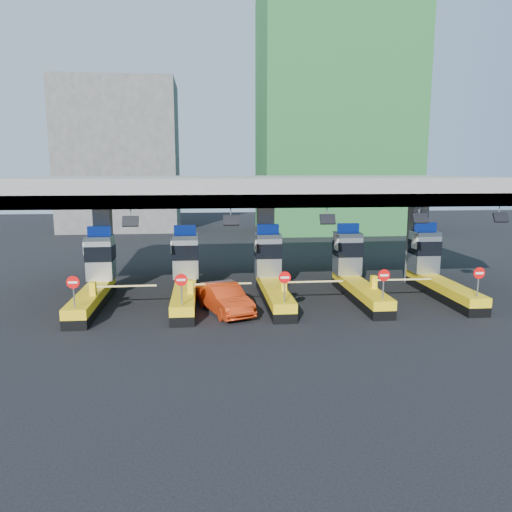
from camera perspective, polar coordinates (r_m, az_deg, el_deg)
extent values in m
plane|color=black|center=(29.31, 1.80, -4.85)|extent=(120.00, 120.00, 0.00)
cube|color=slate|center=(31.35, 1.11, 7.68)|extent=(28.00, 12.00, 1.50)
cube|color=#4C4C49|center=(25.73, 2.69, 6.31)|extent=(28.00, 0.60, 0.70)
cube|color=slate|center=(32.02, -16.97, 1.01)|extent=(1.00, 1.00, 5.50)
cube|color=slate|center=(31.67, 1.09, 1.34)|extent=(1.00, 1.00, 5.50)
cube|color=slate|center=(34.36, 17.88, 1.54)|extent=(1.00, 1.00, 5.50)
cylinder|color=slate|center=(25.73, -14.13, 4.69)|extent=(0.06, 0.06, 0.50)
cube|color=black|center=(25.57, -14.16, 3.87)|extent=(0.80, 0.38, 0.54)
cylinder|color=slate|center=(25.51, -2.90, 4.93)|extent=(0.06, 0.06, 0.50)
cube|color=black|center=(25.35, -2.87, 4.10)|extent=(0.80, 0.38, 0.54)
cylinder|color=slate|center=(26.26, 8.10, 4.98)|extent=(0.06, 0.06, 0.50)
cube|color=black|center=(26.10, 8.18, 4.18)|extent=(0.80, 0.38, 0.54)
cylinder|color=slate|center=(27.90, 18.14, 4.88)|extent=(0.06, 0.06, 0.50)
cube|color=black|center=(27.75, 18.27, 4.12)|extent=(0.80, 0.38, 0.54)
cylinder|color=slate|center=(30.02, 26.03, 4.69)|extent=(0.06, 0.06, 0.50)
cube|color=black|center=(29.88, 26.18, 3.98)|extent=(0.80, 0.38, 0.54)
cube|color=black|center=(28.68, -18.21, -5.16)|extent=(1.20, 8.00, 0.50)
cube|color=#E5B70C|center=(28.56, -18.26, -4.19)|extent=(1.20, 8.00, 0.50)
cube|color=#9EA3A8|center=(30.93, -17.34, -0.16)|extent=(1.50, 1.50, 2.60)
cube|color=black|center=(30.86, -17.37, 0.39)|extent=(1.56, 1.56, 0.90)
cube|color=#0C2DBF|center=(30.71, -17.49, 2.75)|extent=(1.30, 0.35, 0.55)
cube|color=white|center=(30.70, -18.98, 1.01)|extent=(0.06, 0.70, 0.90)
cylinder|color=slate|center=(24.94, -20.09, -4.17)|extent=(0.07, 0.07, 1.30)
cylinder|color=red|center=(24.78, -20.19, -2.84)|extent=(0.60, 0.04, 0.60)
cube|color=white|center=(24.76, -20.20, -2.85)|extent=(0.42, 0.02, 0.10)
cube|color=#E5B70C|center=(27.21, -18.13, -3.57)|extent=(0.30, 0.35, 0.70)
cube|color=white|center=(26.88, -14.70, -3.34)|extent=(3.20, 0.08, 0.08)
cube|color=black|center=(28.04, -8.13, -5.09)|extent=(1.20, 8.00, 0.50)
cube|color=#E5B70C|center=(27.92, -8.16, -4.10)|extent=(1.20, 8.00, 0.50)
cube|color=#9EA3A8|center=(30.34, -8.04, 0.01)|extent=(1.50, 1.50, 2.60)
cube|color=black|center=(30.27, -8.06, 0.56)|extent=(1.56, 1.56, 0.90)
cube|color=#0C2DBF|center=(30.11, -8.12, 2.97)|extent=(1.30, 0.35, 0.55)
cube|color=white|center=(29.97, -9.62, 1.20)|extent=(0.06, 0.70, 0.90)
cylinder|color=slate|center=(24.21, -8.51, -4.08)|extent=(0.07, 0.07, 1.30)
cylinder|color=red|center=(24.04, -8.55, -2.71)|extent=(0.60, 0.04, 0.60)
cube|color=white|center=(24.02, -8.55, -2.72)|extent=(0.42, 0.02, 0.10)
cube|color=#E5B70C|center=(26.60, -7.53, -3.46)|extent=(0.30, 0.35, 0.70)
cube|color=white|center=(26.58, -3.97, -3.18)|extent=(3.20, 0.08, 0.08)
cube|color=black|center=(28.29, 2.08, -4.87)|extent=(1.20, 8.00, 0.50)
cube|color=#E5B70C|center=(28.16, 2.08, -3.88)|extent=(1.20, 8.00, 0.50)
cube|color=#9EA3A8|center=(30.57, 1.36, 0.18)|extent=(1.50, 1.50, 2.60)
cube|color=black|center=(30.50, 1.37, 0.73)|extent=(1.56, 1.56, 0.90)
cube|color=#0C2DBF|center=(30.34, 1.37, 3.12)|extent=(1.30, 0.35, 0.55)
cube|color=white|center=(30.07, -0.07, 1.37)|extent=(0.06, 0.70, 0.90)
cylinder|color=slate|center=(24.49, 3.28, -3.82)|extent=(0.07, 0.07, 1.30)
cylinder|color=red|center=(24.33, 3.31, -2.47)|extent=(0.60, 0.04, 0.60)
cube|color=white|center=(24.31, 3.31, -2.48)|extent=(0.42, 0.02, 0.10)
cube|color=#E5B70C|center=(26.92, 3.19, -3.22)|extent=(0.30, 0.35, 0.70)
cube|color=white|center=(27.21, 6.63, -2.92)|extent=(3.20, 0.08, 0.08)
cube|color=black|center=(29.39, 11.80, -4.51)|extent=(1.20, 8.00, 0.50)
cube|color=#E5B70C|center=(29.27, 11.84, -3.56)|extent=(1.20, 8.00, 0.50)
cube|color=#9EA3A8|center=(31.59, 10.39, 0.34)|extent=(1.50, 1.50, 2.60)
cube|color=black|center=(31.53, 10.42, 0.87)|extent=(1.56, 1.56, 0.90)
cube|color=#0C2DBF|center=(31.38, 10.48, 3.18)|extent=(1.30, 0.35, 0.55)
cube|color=white|center=(30.99, 9.17, 1.50)|extent=(0.06, 0.70, 0.90)
cylinder|color=slate|center=(25.76, 14.34, -3.43)|extent=(0.07, 0.07, 1.30)
cylinder|color=red|center=(25.61, 14.42, -2.14)|extent=(0.60, 0.04, 0.60)
cube|color=white|center=(25.59, 14.44, -2.15)|extent=(0.42, 0.02, 0.10)
cube|color=#E5B70C|center=(28.14, 13.30, -2.90)|extent=(0.30, 0.35, 0.70)
cube|color=white|center=(28.71, 16.42, -2.59)|extent=(3.20, 0.08, 0.08)
cube|color=black|center=(31.27, 20.58, -4.07)|extent=(1.20, 8.00, 0.50)
cube|color=#E5B70C|center=(31.16, 20.64, -3.18)|extent=(1.20, 8.00, 0.50)
cube|color=#9EA3A8|center=(33.35, 18.66, 0.47)|extent=(1.50, 1.50, 2.60)
cube|color=black|center=(33.28, 18.71, 0.98)|extent=(1.56, 1.56, 0.90)
cube|color=#0C2DBF|center=(33.14, 18.81, 3.17)|extent=(1.30, 0.35, 0.55)
cube|color=white|center=(32.65, 17.67, 1.58)|extent=(0.06, 0.70, 0.90)
cylinder|color=slate|center=(27.89, 24.04, -2.99)|extent=(0.07, 0.07, 1.30)
cylinder|color=red|center=(27.74, 24.15, -1.79)|extent=(0.60, 0.04, 0.60)
cube|color=white|center=(27.72, 24.18, -1.80)|extent=(0.42, 0.02, 0.10)
cube|color=#E5B70C|center=(30.16, 22.31, -2.54)|extent=(0.30, 0.35, 0.70)
cube|color=white|center=(30.95, 25.02, -2.23)|extent=(3.20, 0.08, 0.08)
cube|color=#1E5926|center=(62.49, 9.08, 15.76)|extent=(18.00, 12.00, 28.00)
cube|color=#4C4C49|center=(64.89, -15.27, 10.89)|extent=(14.00, 10.00, 18.00)
imported|color=red|center=(26.31, -3.66, -4.84)|extent=(3.12, 4.95, 1.54)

